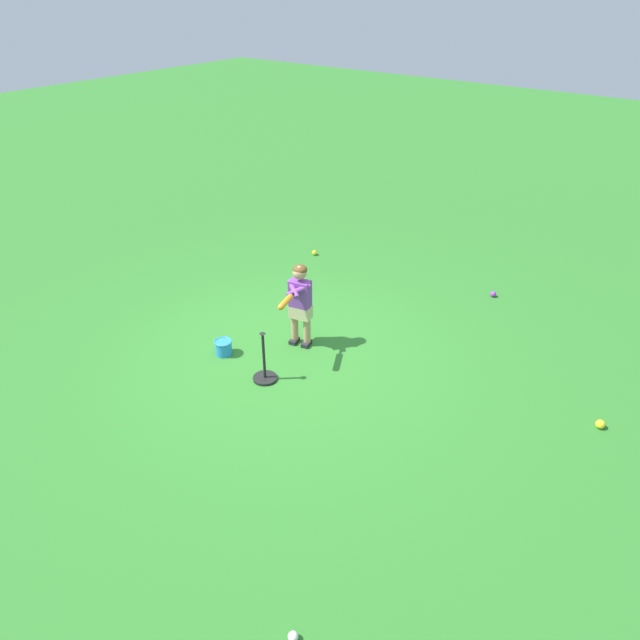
# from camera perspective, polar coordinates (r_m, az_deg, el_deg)

# --- Properties ---
(ground_plane) EXTENTS (40.00, 40.00, 0.00)m
(ground_plane) POSITION_cam_1_polar(r_m,az_deg,el_deg) (7.22, -3.08, -3.22)
(ground_plane) COLOR #2D7528
(child_batter) EXTENTS (0.75, 0.40, 1.08)m
(child_batter) POSITION_cam_1_polar(r_m,az_deg,el_deg) (7.03, -2.03, 2.04)
(child_batter) COLOR #232328
(child_batter) RESTS_ON ground
(play_ball_far_left) EXTENTS (0.08, 0.08, 0.08)m
(play_ball_far_left) POSITION_cam_1_polar(r_m,az_deg,el_deg) (8.78, 16.50, 2.43)
(play_ball_far_left) COLOR purple
(play_ball_far_left) RESTS_ON ground
(play_ball_near_batter) EXTENTS (0.08, 0.08, 0.08)m
(play_ball_near_batter) POSITION_cam_1_polar(r_m,az_deg,el_deg) (9.70, -0.54, 6.57)
(play_ball_near_batter) COLOR yellow
(play_ball_near_batter) RESTS_ON ground
(play_ball_center_lawn) EXTENTS (0.10, 0.10, 0.10)m
(play_ball_center_lawn) POSITION_cam_1_polar(r_m,az_deg,el_deg) (6.74, 25.61, -9.12)
(play_ball_center_lawn) COLOR yellow
(play_ball_center_lawn) RESTS_ON ground
(play_ball_far_right) EXTENTS (0.07, 0.07, 0.07)m
(play_ball_far_right) POSITION_cam_1_polar(r_m,az_deg,el_deg) (4.67, -2.64, -28.39)
(play_ball_far_right) COLOR white
(play_ball_far_right) RESTS_ON ground
(batting_tee) EXTENTS (0.28, 0.28, 0.62)m
(batting_tee) POSITION_cam_1_polar(r_m,az_deg,el_deg) (6.74, -5.40, -5.03)
(batting_tee) COLOR black
(batting_tee) RESTS_ON ground
(toy_bucket) EXTENTS (0.22, 0.22, 0.19)m
(toy_bucket) POSITION_cam_1_polar(r_m,az_deg,el_deg) (7.23, -9.36, -2.63)
(toy_bucket) COLOR #2884DB
(toy_bucket) RESTS_ON ground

